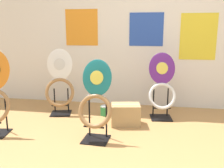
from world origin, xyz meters
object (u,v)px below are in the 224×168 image
toilet_seat_display_purple_note (162,89)px  paint_can (105,110)px  storage_box (126,114)px  toilet_seat_display_white_plain (60,87)px  toilet_seat_display_teal_sax (96,102)px

toilet_seat_display_purple_note → paint_can: 0.84m
toilet_seat_display_purple_note → storage_box: 0.62m
toilet_seat_display_white_plain → paint_can: (0.64, 0.05, -0.33)m
storage_box → paint_can: bearing=137.2°
toilet_seat_display_teal_sax → storage_box: bearing=62.2°
toilet_seat_display_teal_sax → toilet_seat_display_white_plain: 1.03m
toilet_seat_display_teal_sax → paint_can: 0.87m
toilet_seat_display_teal_sax → toilet_seat_display_purple_note: (0.71, 0.83, -0.02)m
toilet_seat_display_white_plain → paint_can: 0.72m
storage_box → toilet_seat_display_purple_note: bearing=36.3°
toilet_seat_display_purple_note → paint_can: size_ratio=6.21×
toilet_seat_display_teal_sax → storage_box: size_ratio=2.21×
toilet_seat_display_purple_note → storage_box: bearing=-143.7°
toilet_seat_display_white_plain → storage_box: (0.97, -0.25, -0.27)m
toilet_seat_display_white_plain → toilet_seat_display_purple_note: bearing=3.1°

